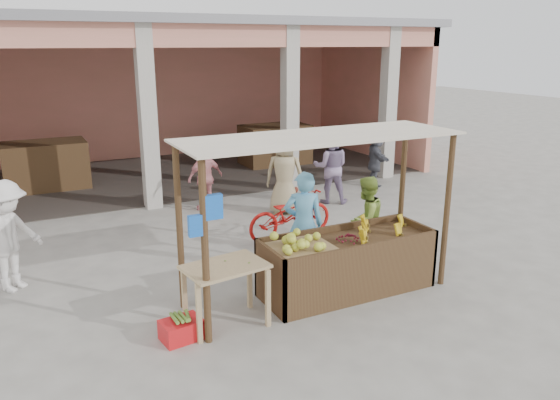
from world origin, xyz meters
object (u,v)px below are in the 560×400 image
vendor_blue (304,221)px  side_table (225,275)px  fruit_stall (347,266)px  red_crate (182,330)px  motorcycle (290,213)px  vendor_green (366,218)px

vendor_blue → side_table: bearing=54.2°
fruit_stall → red_crate: (-2.63, -0.24, -0.27)m
side_table → red_crate: 0.87m
side_table → motorcycle: size_ratio=0.61×
side_table → vendor_green: size_ratio=0.72×
vendor_green → fruit_stall: bearing=22.6°
fruit_stall → red_crate: 2.65m
vendor_blue → motorcycle: size_ratio=0.98×
red_crate → vendor_blue: vendor_blue is taller
vendor_blue → motorcycle: (0.63, 1.65, -0.43)m
side_table → motorcycle: motorcycle is taller
vendor_blue → motorcycle: 1.82m
red_crate → vendor_green: vendor_green is taller
red_crate → vendor_green: bearing=9.0°
fruit_stall → motorcycle: bearing=82.2°
red_crate → vendor_green: 3.74m
vendor_green → vendor_blue: bearing=-19.6°
fruit_stall → side_table: bearing=-176.2°
red_crate → motorcycle: (2.97, 2.70, 0.36)m
vendor_green → side_table: bearing=-1.6°
fruit_stall → vendor_green: size_ratio=1.65×
red_crate → fruit_stall: bearing=-2.4°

